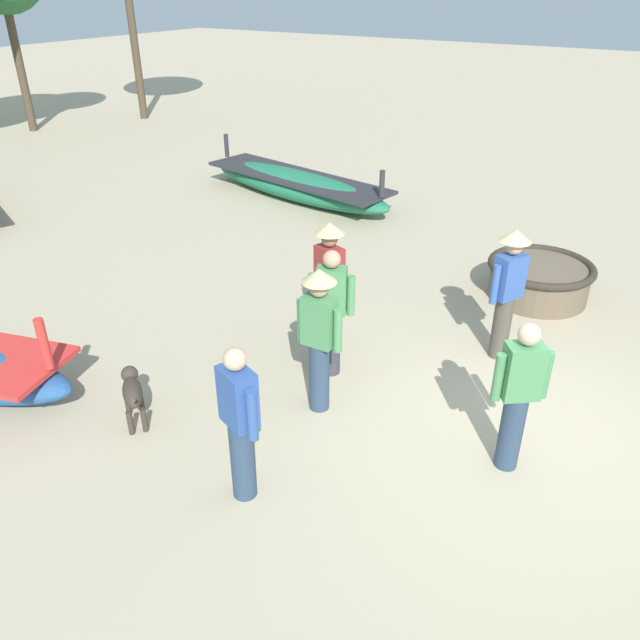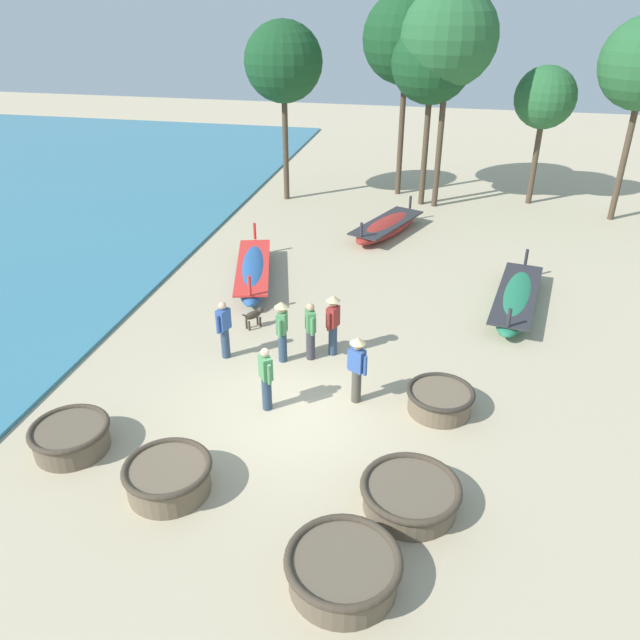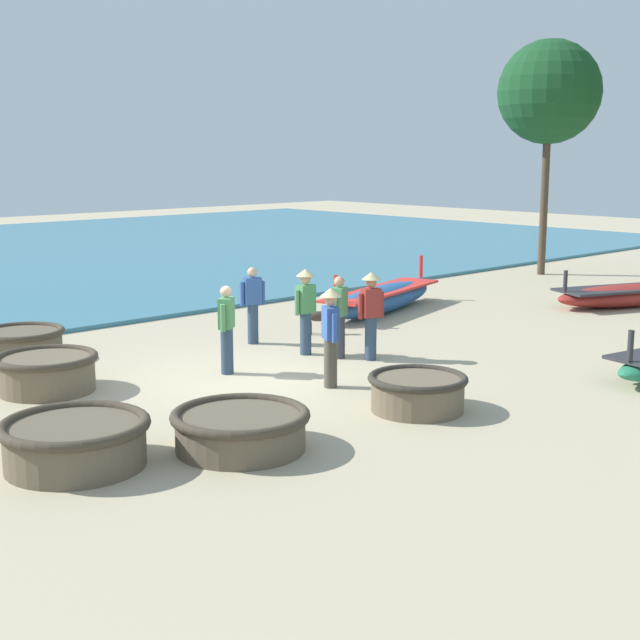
% 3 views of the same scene
% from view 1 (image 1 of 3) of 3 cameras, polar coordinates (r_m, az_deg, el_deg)
% --- Properties ---
extents(ground_plane, '(80.00, 80.00, 0.00)m').
position_cam_1_polar(ground_plane, '(6.90, 17.84, -9.98)').
color(ground_plane, '#BCAD8C').
extents(coracle_far_left, '(1.52, 1.52, 0.56)m').
position_cam_1_polar(coracle_far_left, '(9.64, 19.40, 3.59)').
color(coracle_far_left, brown).
rests_on(coracle_far_left, ground).
extents(long_boat_white_hull, '(1.87, 4.91, 1.01)m').
position_cam_1_polar(long_boat_white_hull, '(13.45, -2.13, 12.27)').
color(long_boat_white_hull, '#237551').
rests_on(long_boat_white_hull, ground).
extents(fisherman_standing_right, '(0.33, 0.50, 1.57)m').
position_cam_1_polar(fisherman_standing_right, '(5.45, -7.35, -9.17)').
color(fisherman_standing_right, '#2D425B').
rests_on(fisherman_standing_right, ground).
extents(fisherman_crouching, '(0.38, 0.44, 1.57)m').
position_cam_1_polar(fisherman_crouching, '(6.00, 17.69, -6.51)').
color(fisherman_crouching, '#2D425B').
rests_on(fisherman_crouching, ground).
extents(fisherman_hauling, '(0.36, 0.50, 1.67)m').
position_cam_1_polar(fisherman_hauling, '(7.58, 0.85, 3.86)').
color(fisherman_hauling, '#2D425B').
rests_on(fisherman_hauling, ground).
extents(fisherman_standing_left, '(0.48, 0.36, 1.67)m').
position_cam_1_polar(fisherman_standing_left, '(7.69, 16.80, 2.94)').
color(fisherman_standing_left, '#4C473D').
rests_on(fisherman_standing_left, ground).
extents(fisherman_by_coracle, '(0.34, 0.49, 1.57)m').
position_cam_1_polar(fisherman_by_coracle, '(7.09, 1.04, 0.88)').
color(fisherman_by_coracle, '#383842').
rests_on(fisherman_by_coracle, ground).
extents(fisherman_with_hat, '(0.36, 0.53, 1.67)m').
position_cam_1_polar(fisherman_with_hat, '(6.42, -0.07, -1.11)').
color(fisherman_with_hat, '#2D425B').
rests_on(fisherman_with_hat, ground).
extents(dog, '(0.48, 0.57, 0.55)m').
position_cam_1_polar(dog, '(6.84, -16.79, -6.25)').
color(dog, '#3D3328').
rests_on(dog, ground).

